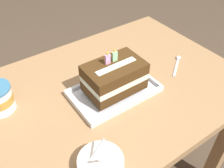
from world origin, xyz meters
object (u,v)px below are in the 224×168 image
(foil_tray, at_px, (114,91))
(birthday_cake, at_px, (114,77))
(bowl_stack, at_px, (101,164))
(serving_spoon_near_tray, at_px, (178,61))

(foil_tray, distance_m, birthday_cake, 0.07)
(bowl_stack, distance_m, serving_spoon_near_tray, 0.61)
(bowl_stack, bearing_deg, foil_tray, 47.80)
(birthday_cake, height_order, bowl_stack, birthday_cake)
(foil_tray, relative_size, birthday_cake, 1.53)
(foil_tray, bearing_deg, serving_spoon_near_tray, 0.19)
(serving_spoon_near_tray, bearing_deg, foil_tray, -179.81)
(foil_tray, height_order, bowl_stack, bowl_stack)
(foil_tray, xyz_separation_m, birthday_cake, (-0.00, 0.00, 0.07))
(foil_tray, xyz_separation_m, serving_spoon_near_tray, (0.35, 0.00, -0.00))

